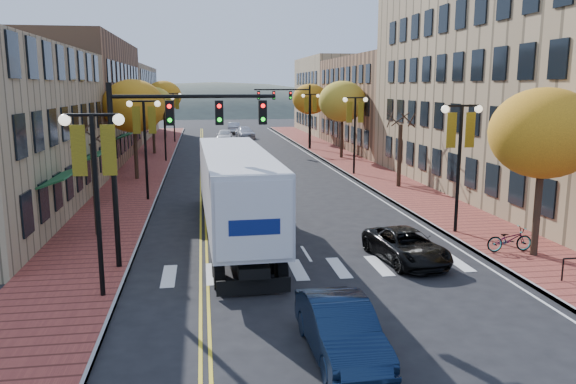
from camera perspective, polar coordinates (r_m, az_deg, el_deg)
name	(u,v)px	position (r m, az deg, el deg)	size (l,w,h in m)	color
ground	(327,287)	(19.80, 4.00, -9.62)	(200.00, 200.00, 0.00)	black
sidewalk_left	(148,164)	(51.28, -14.06, 2.78)	(4.00, 85.00, 0.15)	brown
sidewalk_right	(345,160)	(52.72, 5.83, 3.25)	(4.00, 85.00, 0.15)	brown
building_left_mid	(58,101)	(55.62, -22.31, 8.51)	(12.00, 24.00, 11.00)	brown
building_left_far	(105,102)	(80.16, -18.13, 8.67)	(12.00, 26.00, 9.50)	#9E8966
building_right_near	(553,76)	(40.94, 25.36, 10.58)	(15.00, 28.00, 15.00)	#997F5B
building_right_mid	(408,103)	(64.25, 12.10, 8.81)	(15.00, 24.00, 10.00)	brown
building_right_far	(355,95)	(85.17, 6.83, 9.72)	(15.00, 20.00, 11.00)	#9E8966
tree_left_a	(96,189)	(26.95, -18.93, 0.25)	(0.28, 0.28, 4.20)	#382619
tree_left_b	(133,106)	(42.40, -15.43, 8.41)	(4.48, 4.48, 7.21)	#382619
tree_left_c	(152,105)	(58.33, -13.62, 8.63)	(4.16, 4.16, 6.69)	#382619
tree_left_d	(164,96)	(76.26, -12.51, 9.51)	(4.61, 4.61, 7.42)	#382619
tree_right_a	(544,134)	(24.08, 24.54, 5.43)	(4.16, 4.16, 6.69)	#382619
tree_right_b	(399,156)	(38.69, 11.26, 3.65)	(0.28, 0.28, 4.20)	#382619
tree_right_c	(342,101)	(53.75, 5.54, 9.14)	(4.48, 4.48, 7.21)	#382619
tree_right_d	(310,99)	(69.37, 2.27, 9.40)	(4.35, 4.35, 7.00)	#382619
lamp_left_a	(95,170)	(18.59, -19.02, 2.15)	(1.96, 0.36, 6.05)	black
lamp_left_b	(145,130)	(34.36, -14.35, 6.08)	(1.96, 0.36, 6.05)	black
lamp_left_c	(164,115)	(52.27, -12.47, 7.64)	(1.96, 0.36, 6.05)	black
lamp_left_d	(174,108)	(70.23, -11.55, 8.40)	(1.96, 0.36, 6.05)	black
lamp_right_a	(460,143)	(26.89, 17.08, 4.74)	(1.96, 0.36, 6.05)	black
lamp_right_b	(355,120)	(43.75, 6.82, 7.26)	(1.96, 0.36, 6.05)	black
lamp_right_c	(310,110)	(61.27, 2.30, 8.29)	(1.96, 0.36, 6.05)	black
traffic_mast_near	(166,140)	(21.23, -12.30, 5.20)	(6.10, 0.35, 7.00)	black
traffic_mast_far	(292,105)	(60.89, 0.41, 8.88)	(6.10, 0.34, 7.00)	black
semi_truck	(233,185)	(25.70, -5.57, 0.66)	(3.07, 16.55, 4.12)	black
navy_sedan	(341,329)	(14.87, 5.39, -13.70)	(1.56, 4.48, 1.48)	black
black_suv	(406,246)	(22.84, 11.91, -5.37)	(2.11, 4.58, 1.27)	black
car_far_white	(225,136)	(70.69, -6.46, 5.72)	(1.91, 4.74, 1.61)	white
car_far_silver	(245,133)	(75.82, -4.41, 6.04)	(2.07, 5.10, 1.48)	#B6B6BE
car_far_oncoming	(234,128)	(83.38, -5.51, 6.50)	(1.73, 4.97, 1.64)	#ACACB4
bicycle	(509,239)	(24.91, 21.57, -4.49)	(0.68, 1.95, 1.02)	gray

